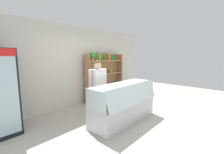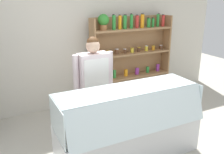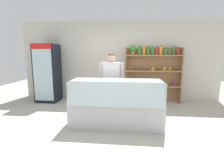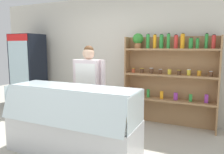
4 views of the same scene
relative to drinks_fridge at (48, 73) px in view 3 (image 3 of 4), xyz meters
The scene contains 6 objects.
ground_plane 2.95m from the drinks_fridge, 33.72° to the right, with size 12.00×12.00×0.00m, color #B7B2A3.
back_wall 2.42m from the drinks_fridge, 12.80° to the left, with size 6.80×0.10×2.70m, color beige.
drinks_fridge is the anchor object (origin of this frame).
shelving_unit 3.43m from the drinks_fridge, ahead, with size 1.78×0.29×1.85m.
deli_display_case 2.89m from the drinks_fridge, 32.71° to the right, with size 1.99×0.75×1.01m.
shop_clerk 2.32m from the drinks_fridge, 18.44° to the right, with size 0.66×0.25×1.60m.
Camera 3 is at (0.26, -3.15, 1.55)m, focal length 24.00 mm.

